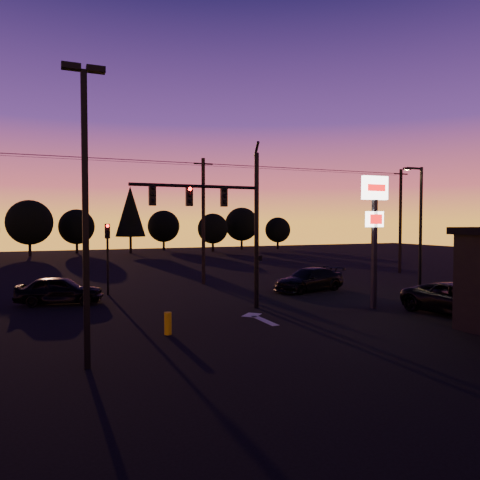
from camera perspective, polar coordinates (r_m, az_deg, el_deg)
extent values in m
plane|color=black|center=(20.33, 3.01, -10.47)|extent=(120.00, 120.00, 0.00)
cube|color=beige|center=(21.42, 3.03, -9.79)|extent=(0.35, 2.20, 0.01)
cube|color=beige|center=(22.66, 1.45, -9.12)|extent=(1.20, 1.20, 0.01)
cylinder|color=black|center=(24.09, 2.03, 1.12)|extent=(0.24, 0.24, 8.00)
cylinder|color=black|center=(24.37, 2.04, 11.04)|extent=(0.14, 0.52, 0.76)
cylinder|color=black|center=(22.96, -5.37, 6.55)|extent=(6.50, 0.16, 0.16)
cube|color=black|center=(23.41, -1.97, 5.25)|extent=(0.32, 0.22, 0.95)
sphere|color=black|center=(23.31, -1.85, 6.13)|extent=(0.18, 0.18, 0.18)
sphere|color=black|center=(23.29, -1.85, 5.39)|extent=(0.18, 0.18, 0.18)
sphere|color=black|center=(23.28, -1.85, 4.65)|extent=(0.18, 0.18, 0.18)
cube|color=black|center=(22.82, -6.20, 5.32)|extent=(0.32, 0.22, 0.95)
sphere|color=#FF0705|center=(22.72, -6.11, 6.21)|extent=(0.18, 0.18, 0.18)
sphere|color=black|center=(22.70, -6.11, 5.46)|extent=(0.18, 0.18, 0.18)
sphere|color=black|center=(22.68, -6.11, 4.70)|extent=(0.18, 0.18, 0.18)
cube|color=black|center=(22.36, -10.64, 5.35)|extent=(0.32, 0.22, 0.95)
sphere|color=black|center=(22.26, -10.57, 6.27)|extent=(0.18, 0.18, 0.18)
sphere|color=black|center=(22.24, -10.57, 5.50)|extent=(0.18, 0.18, 0.18)
sphere|color=black|center=(22.22, -10.56, 4.73)|extent=(0.18, 0.18, 0.18)
cube|color=black|center=(24.24, 2.41, -2.19)|extent=(0.22, 0.18, 0.28)
cylinder|color=black|center=(29.65, -15.82, -3.01)|extent=(0.14, 0.14, 3.60)
cube|color=black|center=(29.54, -15.87, 1.05)|extent=(0.30, 0.20, 0.90)
sphere|color=#FF0705|center=(29.41, -15.85, 1.67)|extent=(0.18, 0.18, 0.18)
sphere|color=black|center=(29.42, -15.84, 1.12)|extent=(0.18, 0.18, 0.18)
sphere|color=black|center=(29.42, -15.83, 0.58)|extent=(0.18, 0.18, 0.18)
cube|color=black|center=(14.84, -18.32, 2.23)|extent=(0.18, 0.18, 9.00)
cube|color=black|center=(15.51, -19.91, 19.27)|extent=(0.55, 0.30, 0.18)
cube|color=black|center=(15.57, -17.18, 19.24)|extent=(0.55, 0.30, 0.18)
cube|color=black|center=(24.94, 16.04, -0.77)|extent=(0.22, 0.22, 6.40)
cube|color=white|center=(24.97, 16.12, 6.12)|extent=(1.50, 0.25, 1.20)
cube|color=red|center=(24.86, 16.32, 6.14)|extent=(1.10, 0.02, 0.35)
cube|color=white|center=(24.91, 16.08, 2.45)|extent=(1.00, 0.22, 0.80)
cube|color=red|center=(24.81, 16.27, 2.45)|extent=(0.75, 0.02, 0.50)
cylinder|color=black|center=(32.57, 21.16, 1.27)|extent=(0.20, 0.20, 8.00)
cylinder|color=black|center=(32.33, 20.49, 8.19)|extent=(1.20, 0.14, 0.14)
cube|color=black|center=(31.92, 19.70, 8.19)|extent=(0.50, 0.22, 0.14)
plane|color=#FFB759|center=(31.91, 19.70, 8.05)|extent=(0.35, 0.35, 0.00)
cylinder|color=black|center=(33.56, -4.49, 2.29)|extent=(0.26, 0.26, 9.00)
cube|color=black|center=(33.82, -4.51, 9.25)|extent=(1.40, 0.10, 0.10)
cylinder|color=black|center=(42.87, 18.96, 2.16)|extent=(0.26, 0.26, 9.00)
cube|color=black|center=(43.07, 19.03, 7.63)|extent=(1.40, 0.10, 0.10)
cylinder|color=black|center=(31.50, -20.07, 9.55)|extent=(18.00, 0.02, 0.02)
cylinder|color=black|center=(32.11, -20.13, 9.50)|extent=(18.00, 0.02, 0.02)
cylinder|color=black|center=(32.69, -20.19, 9.28)|extent=(18.00, 0.02, 0.02)
cylinder|color=black|center=(37.15, 9.22, 8.52)|extent=(18.00, 0.02, 0.02)
cylinder|color=black|center=(37.66, 8.72, 8.52)|extent=(18.00, 0.02, 0.02)
cylinder|color=black|center=(38.16, 8.24, 8.36)|extent=(18.00, 0.02, 0.02)
cylinder|color=#DBBF0A|center=(19.01, -8.78, -10.01)|extent=(0.30, 0.30, 0.89)
cylinder|color=black|center=(65.90, -24.23, -1.08)|extent=(0.36, 0.36, 1.75)
sphere|color=black|center=(65.80, -24.28, 1.97)|extent=(5.77, 5.78, 5.78)
cylinder|color=black|center=(70.05, -19.26, -0.92)|extent=(0.36, 0.36, 1.50)
sphere|color=black|center=(69.96, -19.29, 1.53)|extent=(4.95, 4.95, 4.95)
cylinder|color=black|center=(67.90, -13.19, -0.58)|extent=(0.36, 0.36, 2.38)
cone|color=black|center=(67.83, -13.22, 3.43)|extent=(4.18, 4.18, 7.12)
cylinder|color=black|center=(74.05, -9.28, -0.66)|extent=(0.36, 0.36, 1.50)
sphere|color=black|center=(73.96, -9.30, 1.66)|extent=(4.95, 4.95, 4.95)
cylinder|color=black|center=(70.05, -3.33, -0.85)|extent=(0.36, 0.36, 1.38)
sphere|color=black|center=(69.96, -3.33, 1.40)|extent=(4.54, 4.54, 4.54)
cylinder|color=black|center=(75.04, 0.21, -0.54)|extent=(0.36, 0.36, 1.62)
sphere|color=black|center=(74.95, 0.21, 1.94)|extent=(5.36, 5.36, 5.36)
cylinder|color=black|center=(76.74, 4.62, -0.63)|extent=(0.36, 0.36, 1.25)
sphere|color=black|center=(76.66, 4.62, 1.24)|extent=(4.12, 4.12, 4.12)
imported|color=black|center=(27.24, -21.10, -5.72)|extent=(4.82, 2.86, 1.54)
imported|color=black|center=(30.60, 8.42, -4.78)|extent=(5.44, 3.21, 1.48)
imported|color=black|center=(24.70, 25.33, -6.60)|extent=(3.28, 5.81, 1.53)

